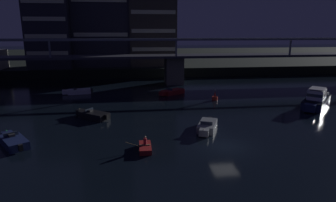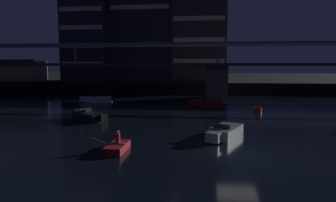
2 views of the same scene
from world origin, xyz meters
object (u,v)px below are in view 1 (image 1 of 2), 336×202
object	(u,v)px
cabin_cruiser_near_left	(316,99)
speedboat_far_left	(172,92)
river_bridge	(174,62)
speedboat_near_right	(207,126)
dinghy_with_paddler	(145,147)
channel_buoy	(215,97)
tower_west_low	(51,27)
speedboat_mid_center	(93,115)
speedboat_mid_right	(13,141)
speedboat_near_center	(78,91)
tower_central	(152,22)

from	to	relation	value
cabin_cruiser_near_left	speedboat_far_left	xyz separation A→B (m)	(-19.97, 10.89, -0.64)
river_bridge	cabin_cruiser_near_left	xyz separation A→B (m)	(18.12, -21.42, -3.53)
speedboat_near_right	dinghy_with_paddler	world-z (taller)	dinghy_with_paddler
channel_buoy	dinghy_with_paddler	size ratio (longest dim) A/B	0.67
tower_west_low	speedboat_far_left	world-z (taller)	tower_west_low
speedboat_mid_center	speedboat_far_left	size ratio (longest dim) A/B	0.97
dinghy_with_paddler	speedboat_mid_right	bearing A→B (deg)	167.80
speedboat_mid_center	speedboat_far_left	world-z (taller)	same
speedboat_far_left	channel_buoy	bearing A→B (deg)	-40.11
tower_west_low	speedboat_near_right	distance (m)	52.49
river_bridge	speedboat_far_left	xyz separation A→B (m)	(-1.85, -10.53, -4.17)
speedboat_near_center	channel_buoy	bearing A→B (deg)	-18.81
cabin_cruiser_near_left	speedboat_near_center	world-z (taller)	cabin_cruiser_near_left
cabin_cruiser_near_left	channel_buoy	distance (m)	14.88
tower_west_low	speedboat_near_right	xyz separation A→B (m)	(27.15, -43.47, -11.32)
speedboat_near_center	speedboat_mid_right	xyz separation A→B (m)	(-2.02, -23.54, 0.00)
dinghy_with_paddler	speedboat_far_left	bearing A→B (deg)	76.04
tower_west_low	speedboat_mid_center	distance (m)	41.27
river_bridge	speedboat_mid_center	world-z (taller)	river_bridge
speedboat_mid_center	cabin_cruiser_near_left	bearing A→B (deg)	3.29
speedboat_near_center	speedboat_far_left	size ratio (longest dim) A/B	1.10
tower_central	speedboat_far_left	size ratio (longest dim) A/B	4.68
cabin_cruiser_near_left	dinghy_with_paddler	xyz separation A→B (m)	(-25.87, -12.87, -0.77)
tower_central	speedboat_near_center	distance (m)	31.23
tower_west_low	speedboat_far_left	bearing A→B (deg)	-43.46
speedboat_near_right	speedboat_far_left	world-z (taller)	same
speedboat_mid_right	speedboat_near_right	bearing A→B (deg)	5.84
cabin_cruiser_near_left	speedboat_mid_center	bearing A→B (deg)	-176.71
river_bridge	speedboat_mid_right	distance (m)	37.82
speedboat_far_left	river_bridge	bearing A→B (deg)	80.04
tower_central	speedboat_mid_center	size ratio (longest dim) A/B	4.82
river_bridge	speedboat_mid_center	distance (m)	27.43
tower_west_low	speedboat_near_center	world-z (taller)	tower_west_low
cabin_cruiser_near_left	speedboat_far_left	world-z (taller)	cabin_cruiser_near_left
speedboat_near_right	dinghy_with_paddler	distance (m)	8.65
river_bridge	speedboat_near_right	distance (m)	29.81
river_bridge	channel_buoy	xyz separation A→B (m)	(4.36, -15.77, -4.10)
river_bridge	speedboat_near_center	size ratio (longest dim) A/B	19.45
river_bridge	cabin_cruiser_near_left	bearing A→B (deg)	-49.78
speedboat_mid_right	channel_buoy	xyz separation A→B (m)	(24.81, 15.78, 0.06)
tower_central	channel_buoy	size ratio (longest dim) A/B	12.67
river_bridge	dinghy_with_paddler	size ratio (longest dim) A/B	38.88
tower_central	cabin_cruiser_near_left	xyz separation A→B (m)	(21.45, -37.58, -12.15)
channel_buoy	speedboat_far_left	bearing A→B (deg)	139.89
tower_west_low	speedboat_mid_right	xyz separation A→B (m)	(7.25, -45.50, -11.32)
river_bridge	speedboat_near_center	world-z (taller)	river_bridge
tower_west_low	speedboat_mid_center	xyz separation A→B (m)	(13.77, -37.22, -11.32)
speedboat_near_center	speedboat_near_right	xyz separation A→B (m)	(17.88, -21.51, 0.00)
speedboat_near_center	channel_buoy	xyz separation A→B (m)	(22.79, -7.76, 0.06)
speedboat_near_center	dinghy_with_paddler	xyz separation A→B (m)	(10.67, -26.28, -0.14)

